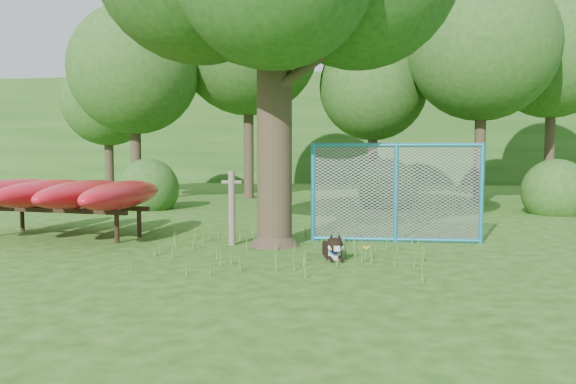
# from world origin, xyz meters

# --- Properties ---
(ground) EXTENTS (80.00, 80.00, 0.00)m
(ground) POSITION_xyz_m (0.00, 0.00, 0.00)
(ground) COLOR #1F4C0F
(ground) RESTS_ON ground
(wooden_post) EXTENTS (0.37, 0.14, 1.34)m
(wooden_post) POSITION_xyz_m (-0.89, 1.58, 0.71)
(wooden_post) COLOR #655B4C
(wooden_post) RESTS_ON ground
(kayak_rack) EXTENTS (3.51, 3.65, 1.13)m
(kayak_rack) POSITION_xyz_m (-4.39, 2.03, 0.86)
(kayak_rack) COLOR black
(kayak_rack) RESTS_ON ground
(husky_dog) EXTENTS (0.40, 0.98, 0.44)m
(husky_dog) POSITION_xyz_m (1.02, 0.57, 0.15)
(husky_dog) COLOR black
(husky_dog) RESTS_ON ground
(fence_section) EXTENTS (3.17, 0.22, 3.08)m
(fence_section) POSITION_xyz_m (2.04, 2.38, 0.93)
(fence_section) COLOR teal
(fence_section) RESTS_ON ground
(wildflower_clump) EXTENTS (0.11, 0.11, 0.25)m
(wildflower_clump) POSITION_xyz_m (1.54, 0.37, 0.20)
(wildflower_clump) COLOR #447B28
(wildflower_clump) RESTS_ON ground
(bg_tree_a) EXTENTS (4.40, 4.40, 6.70)m
(bg_tree_a) POSITION_xyz_m (-6.50, 10.00, 4.48)
(bg_tree_a) COLOR #342A1C
(bg_tree_a) RESTS_ON ground
(bg_tree_b) EXTENTS (5.20, 5.20, 8.22)m
(bg_tree_b) POSITION_xyz_m (-3.00, 12.00, 5.61)
(bg_tree_b) COLOR #342A1C
(bg_tree_b) RESTS_ON ground
(bg_tree_c) EXTENTS (4.00, 4.00, 6.12)m
(bg_tree_c) POSITION_xyz_m (1.50, 13.00, 4.11)
(bg_tree_c) COLOR #342A1C
(bg_tree_c) RESTS_ON ground
(bg_tree_d) EXTENTS (4.80, 4.80, 7.50)m
(bg_tree_d) POSITION_xyz_m (5.00, 11.00, 5.08)
(bg_tree_d) COLOR #342A1C
(bg_tree_d) RESTS_ON ground
(bg_tree_e) EXTENTS (4.60, 4.60, 7.55)m
(bg_tree_e) POSITION_xyz_m (8.00, 14.00, 5.23)
(bg_tree_e) COLOR #342A1C
(bg_tree_e) RESTS_ON ground
(bg_tree_f) EXTENTS (3.60, 3.60, 5.55)m
(bg_tree_f) POSITION_xyz_m (-9.00, 13.00, 3.73)
(bg_tree_f) COLOR #342A1C
(bg_tree_f) RESTS_ON ground
(shrub_left) EXTENTS (1.80, 1.80, 1.80)m
(shrub_left) POSITION_xyz_m (-5.00, 7.50, 0.00)
(shrub_left) COLOR #245019
(shrub_left) RESTS_ON ground
(shrub_right) EXTENTS (1.80, 1.80, 1.80)m
(shrub_right) POSITION_xyz_m (6.50, 8.00, 0.00)
(shrub_right) COLOR #245019
(shrub_right) RESTS_ON ground
(shrub_mid) EXTENTS (1.80, 1.80, 1.80)m
(shrub_mid) POSITION_xyz_m (2.00, 9.00, 0.00)
(shrub_mid) COLOR #245019
(shrub_mid) RESTS_ON ground
(wooded_hillside) EXTENTS (80.00, 12.00, 6.00)m
(wooded_hillside) POSITION_xyz_m (0.00, 28.00, 3.00)
(wooded_hillside) COLOR #245019
(wooded_hillside) RESTS_ON ground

